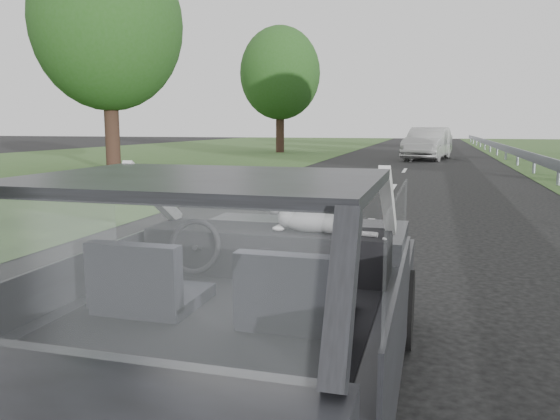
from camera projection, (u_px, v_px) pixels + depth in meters
The scene contains 10 objects.
ground at pixel (238, 418), 3.16m from camera, with size 140.00×140.00×0.00m, color #2A2A2A.
subject_car at pixel (236, 297), 3.05m from camera, with size 1.80×4.00×1.45m, color #232429.
dashboard at pixel (269, 251), 3.62m from camera, with size 1.58×0.45×0.30m, color black.
driver_seat at pixel (145, 279), 2.86m from camera, with size 0.50×0.72×0.42m, color black.
passenger_seat at pixel (293, 291), 2.64m from camera, with size 0.50×0.72×0.42m, color black.
steering_wheel at pixel (194, 246), 3.44m from camera, with size 0.36×0.36×0.04m, color black.
cat at pixel (310, 220), 3.47m from camera, with size 0.52×0.16×0.23m, color #9C9C9C.
other_car at pixel (428, 143), 26.81m from camera, with size 1.90×4.81×1.58m, color #B1B1B1.
tree_5 at pixel (109, 59), 19.52m from camera, with size 5.33×5.33×8.07m, color #235019, non-canonical shape.
tree_6 at pixel (280, 92), 33.37m from camera, with size 4.89×4.89×7.41m, color #235019, non-canonical shape.
Camera 1 is at (1.03, -2.76, 1.68)m, focal length 35.00 mm.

